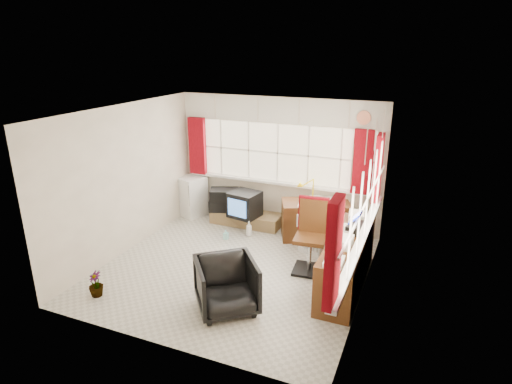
# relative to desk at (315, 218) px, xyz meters

# --- Properties ---
(ground) EXTENTS (4.00, 4.00, 0.00)m
(ground) POSITION_rel_desk_xyz_m (-0.87, -1.63, -0.39)
(ground) COLOR beige
(ground) RESTS_ON ground
(room_walls) EXTENTS (4.00, 4.00, 4.00)m
(room_walls) POSITION_rel_desk_xyz_m (-0.87, -1.63, 1.11)
(room_walls) COLOR beige
(room_walls) RESTS_ON ground
(window_back) EXTENTS (3.70, 0.12, 3.60)m
(window_back) POSITION_rel_desk_xyz_m (-0.87, 0.31, 0.56)
(window_back) COLOR beige
(window_back) RESTS_ON room_walls
(window_right) EXTENTS (0.12, 3.70, 3.60)m
(window_right) POSITION_rel_desk_xyz_m (1.07, -1.63, 0.56)
(window_right) COLOR beige
(window_right) RESTS_ON room_walls
(curtains) EXTENTS (3.83, 3.83, 1.15)m
(curtains) POSITION_rel_desk_xyz_m (0.05, -0.70, 1.07)
(curtains) COLOR maroon
(curtains) RESTS_ON room_walls
(overhead_cabinets) EXTENTS (3.98, 3.98, 0.48)m
(overhead_cabinets) POSITION_rel_desk_xyz_m (0.11, -0.65, 1.86)
(overhead_cabinets) COLOR silver
(overhead_cabinets) RESTS_ON room_walls
(desk) EXTENTS (1.35, 1.02, 0.74)m
(desk) POSITION_rel_desk_xyz_m (0.00, 0.00, 0.00)
(desk) COLOR #5A2D15
(desk) RESTS_ON ground
(desk_lamp) EXTENTS (0.15, 0.13, 0.41)m
(desk_lamp) POSITION_rel_desk_xyz_m (-0.10, 0.12, 0.59)
(desk_lamp) COLOR yellow
(desk_lamp) RESTS_ON desk
(task_chair) EXTENTS (0.54, 0.56, 1.17)m
(task_chair) POSITION_rel_desk_xyz_m (0.23, -1.12, 0.23)
(task_chair) COLOR black
(task_chair) RESTS_ON ground
(office_chair) EXTENTS (1.09, 1.10, 0.72)m
(office_chair) POSITION_rel_desk_xyz_m (-0.50, -2.67, -0.03)
(office_chair) COLOR black
(office_chair) RESTS_ON ground
(radiator) EXTENTS (0.47, 0.32, 0.66)m
(radiator) POSITION_rel_desk_xyz_m (0.11, -0.64, -0.12)
(radiator) COLOR white
(radiator) RESTS_ON ground
(credenza) EXTENTS (0.50, 2.00, 0.85)m
(credenza) POSITION_rel_desk_xyz_m (0.86, -1.43, 0.00)
(credenza) COLOR #5A2D15
(credenza) RESTS_ON ground
(file_tray) EXTENTS (0.36, 0.42, 0.12)m
(file_tray) POSITION_rel_desk_xyz_m (0.95, -1.15, 0.42)
(file_tray) COLOR black
(file_tray) RESTS_ON credenza
(tv_bench) EXTENTS (1.40, 0.50, 0.25)m
(tv_bench) POSITION_rel_desk_xyz_m (-1.42, 0.09, -0.26)
(tv_bench) COLOR olive
(tv_bench) RESTS_ON ground
(crt_tv) EXTENTS (0.62, 0.59, 0.49)m
(crt_tv) POSITION_rel_desk_xyz_m (-1.38, -0.10, 0.10)
(crt_tv) COLOR black
(crt_tv) RESTS_ON tv_bench
(hifi_stack) EXTENTS (0.71, 0.58, 0.43)m
(hifi_stack) POSITION_rel_desk_xyz_m (-1.89, 0.06, 0.07)
(hifi_stack) COLOR black
(hifi_stack) RESTS_ON tv_bench
(mini_fridge) EXTENTS (0.63, 0.63, 0.82)m
(mini_fridge) POSITION_rel_desk_xyz_m (-2.67, 0.12, 0.02)
(mini_fridge) COLOR white
(mini_fridge) RESTS_ON ground
(spray_bottle_a) EXTENTS (0.13, 0.13, 0.29)m
(spray_bottle_a) POSITION_rel_desk_xyz_m (-1.15, -0.41, -0.24)
(spray_bottle_a) COLOR white
(spray_bottle_a) RESTS_ON ground
(spray_bottle_b) EXTENTS (0.09, 0.09, 0.18)m
(spray_bottle_b) POSITION_rel_desk_xyz_m (-1.49, -0.69, -0.30)
(spray_bottle_b) COLOR #95DEDA
(spray_bottle_b) RESTS_ON ground
(flower_vase) EXTENTS (0.27, 0.27, 0.37)m
(flower_vase) POSITION_rel_desk_xyz_m (-2.36, -3.08, -0.20)
(flower_vase) COLOR black
(flower_vase) RESTS_ON ground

